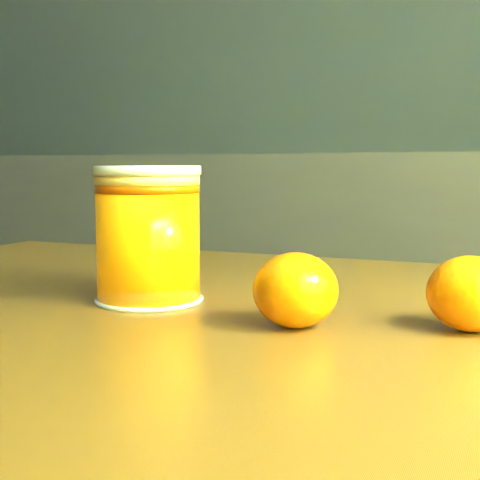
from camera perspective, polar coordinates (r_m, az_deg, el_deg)
The scene contains 5 objects.
kitchen_counter at distance 1.95m, azimuth -4.97°, elevation -6.21°, with size 3.15×0.60×0.90m, color #49484D.
table at distance 0.50m, azimuth 2.49°, elevation -18.46°, with size 1.11×0.85×0.77m.
juice_glass at distance 0.55m, azimuth -7.83°, elevation 0.42°, with size 0.09×0.09×0.11m.
orange_front at distance 0.46m, azimuth 4.76°, elevation -4.28°, with size 0.06×0.06×0.05m, color orange.
orange_back at distance 0.48m, azimuth 19.07°, elevation -4.34°, with size 0.06×0.06×0.05m, color orange.
Camera 1 is at (1.11, -0.09, 0.88)m, focal length 50.00 mm.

